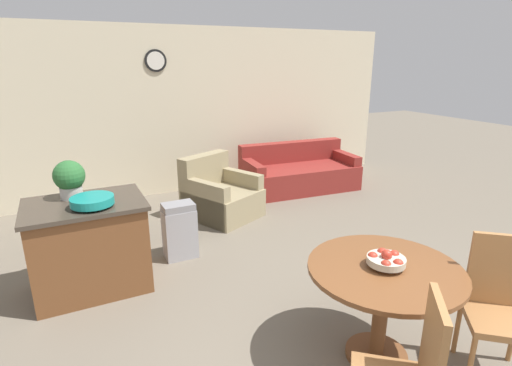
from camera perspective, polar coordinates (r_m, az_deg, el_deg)
The scene contains 10 objects.
wall_back at distance 6.81m, azimuth -10.62°, elevation 9.97°, with size 8.00×0.09×2.70m.
dining_table at distance 3.14m, azimuth 17.70°, elevation -14.18°, with size 1.10×1.10×0.77m.
dining_chair_near_right at distance 3.39m, azimuth 31.25°, elevation -14.28°, with size 0.59×0.59×1.02m.
fruit_bowl at distance 3.02m, azimuth 18.11°, elevation -10.38°, with size 0.27×0.27×0.14m.
kitchen_island at distance 4.24m, azimuth -22.66°, elevation -8.25°, with size 1.08×0.79×0.90m.
teal_bowl at distance 3.91m, azimuth -22.35°, elevation -2.37°, with size 0.38×0.38×0.10m.
potted_plant at distance 4.21m, azimuth -25.10°, elevation 0.62°, with size 0.29×0.29×0.37m.
trash_bin at distance 4.64m, azimuth -10.86°, elevation -6.71°, with size 0.36×0.24×0.65m.
couch at distance 7.02m, azimuth 6.09°, elevation 1.38°, with size 2.01×1.08×0.77m.
armchair at distance 5.78m, azimuth -5.17°, elevation -1.90°, with size 1.15×1.19×0.86m.
Camera 1 is at (-1.86, -1.02, 2.19)m, focal length 28.00 mm.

